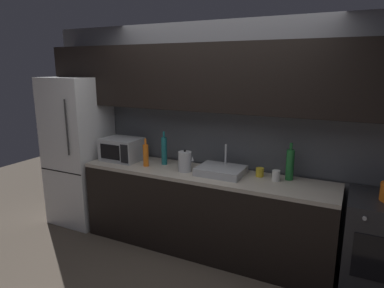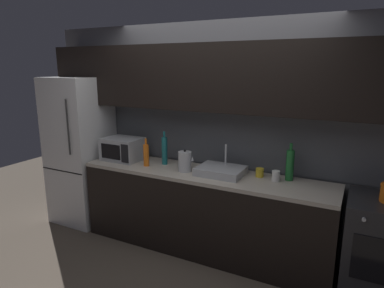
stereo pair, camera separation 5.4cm
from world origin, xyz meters
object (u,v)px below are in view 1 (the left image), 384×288
Objects in this scene: oven_range at (380,248)px; microwave at (122,149)px; refrigerator at (79,151)px; wine_bottle_orange at (146,155)px; mug_white at (276,176)px; kettle at (185,161)px; wine_bottle_teal at (164,151)px; wine_bottle_green at (290,164)px; mug_yellow at (260,172)px.

microwave reaches higher than oven_range.
microwave is (0.68, 0.02, 0.09)m from refrigerator.
mug_white is at bearing 5.81° from wine_bottle_orange.
wine_bottle_orange reaches higher than kettle.
mug_white is at bearing -0.34° from wine_bottle_teal.
wine_bottle_orange is at bearing -134.04° from wine_bottle_teal.
wine_bottle_green is at bearing 4.59° from microwave.
oven_range is 1.09m from mug_white.
wine_bottle_teal is at bearing 45.96° from wine_bottle_orange.
microwave is 1.21× the size of wine_bottle_green.
wine_bottle_teal is at bearing 6.95° from microwave.
microwave is 0.56m from wine_bottle_teal.
mug_white is (1.85, 0.06, -0.08)m from microwave.
kettle reaches higher than mug_yellow.
wine_bottle_teal is (0.15, 0.16, 0.03)m from wine_bottle_orange.
wine_bottle_orange is 1.46m from mug_white.
mug_white is (-0.11, -0.10, -0.11)m from wine_bottle_green.
wine_bottle_orange is 3.52× the size of mug_yellow.
refrigerator is 5.89× the size of wine_bottle_orange.
mug_white is at bearing -19.64° from mug_yellow.
wine_bottle_teal is at bearing 159.04° from kettle.
wine_bottle_teal reaches higher than oven_range.
wine_bottle_teal reaches higher than microwave.
wine_bottle_green is 4.16× the size of mug_yellow.
microwave is 1.90× the size of kettle.
wine_bottle_green is 1.18× the size of wine_bottle_orange.
refrigerator is 2.10× the size of oven_range.
wine_bottle_orange is 0.22m from wine_bottle_teal.
wine_bottle_green is at bearing 11.61° from kettle.
mug_yellow is (0.78, 0.19, -0.06)m from kettle.
wine_bottle_teal is at bearing 177.79° from oven_range.
refrigerator is at bearing -178.23° from mug_white.
refrigerator reaches higher than mug_yellow.
refrigerator is 7.79× the size of kettle.
oven_range is 2.81× the size of wine_bottle_orange.
microwave is at bearing 1.55° from refrigerator.
mug_yellow is (1.12, 0.06, -0.12)m from wine_bottle_teal.
oven_range is at bearing -7.18° from mug_yellow.
microwave is 1.18× the size of wine_bottle_teal.
mug_yellow is at bearing 9.50° from wine_bottle_orange.
refrigerator is 1.58m from kettle.
wine_bottle_green reaches higher than wine_bottle_orange.
kettle is at bearing -20.96° from wine_bottle_teal.
wine_bottle_orange is (-2.41, -0.07, 0.58)m from oven_range.
kettle is 2.66× the size of mug_yellow.
refrigerator is 0.69m from microwave.
microwave is at bearing -175.41° from wine_bottle_green.
mug_yellow reaches higher than oven_range.
wine_bottle_teal is (0.56, 0.07, 0.03)m from microwave.
kettle is at bearing -3.97° from microwave.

